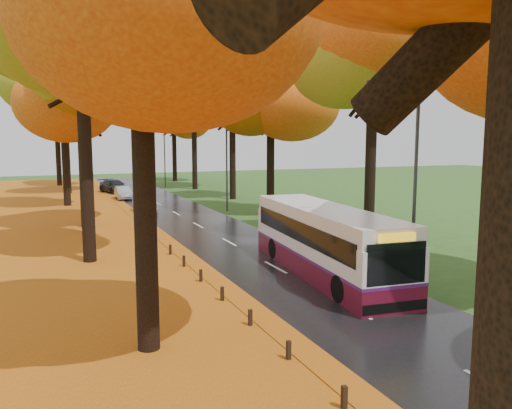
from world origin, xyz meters
TOP-DOWN VIEW (x-y plane):
  - ground at (0.00, 0.00)m, footprint 160.00×160.00m
  - road at (0.00, 25.00)m, footprint 6.50×90.00m
  - centre_line at (0.00, 25.00)m, footprint 0.12×90.00m
  - leaf_verge at (-9.00, 25.00)m, footprint 12.00×90.00m
  - leaf_drift at (-3.05, 25.00)m, footprint 0.90×90.00m
  - trees_left at (-7.18, 27.06)m, footprint 9.20×74.00m
  - trees_right at (7.19, 26.91)m, footprint 9.30×74.20m
  - bollard_row at (-3.70, 4.70)m, footprint 0.11×23.51m
  - streetlamp_near at (3.95, 8.00)m, footprint 2.45×0.18m
  - streetlamp_mid at (3.95, 30.00)m, footprint 2.45×0.18m
  - streetlamp_far at (3.95, 52.00)m, footprint 2.45×0.18m
  - bus at (1.44, 10.22)m, footprint 3.52×10.93m
  - car_white at (-2.10, 31.67)m, footprint 1.60×3.66m
  - car_silver at (-2.35, 41.19)m, footprint 1.30×3.72m
  - car_dark at (-2.35, 47.60)m, footprint 3.20×5.20m

SIDE VIEW (x-z plane):
  - ground at x=0.00m, z-range 0.00..0.00m
  - leaf_verge at x=-9.00m, z-range 0.00..0.02m
  - road at x=0.00m, z-range 0.00..0.04m
  - leaf_drift at x=-3.05m, z-range 0.04..0.05m
  - centre_line at x=0.00m, z-range 0.04..0.05m
  - bollard_row at x=-3.70m, z-range 0.00..0.52m
  - car_silver at x=-2.35m, z-range 0.04..1.27m
  - car_white at x=-2.10m, z-range 0.04..1.27m
  - car_dark at x=-2.35m, z-range 0.04..1.45m
  - bus at x=1.44m, z-range 0.11..2.93m
  - streetlamp_near at x=3.95m, z-range 0.71..8.71m
  - streetlamp_mid at x=3.95m, z-range 0.71..8.71m
  - streetlamp_far at x=3.95m, z-range 0.71..8.71m
  - trees_left at x=-7.18m, z-range 2.59..16.48m
  - trees_right at x=7.19m, z-range 2.71..16.67m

